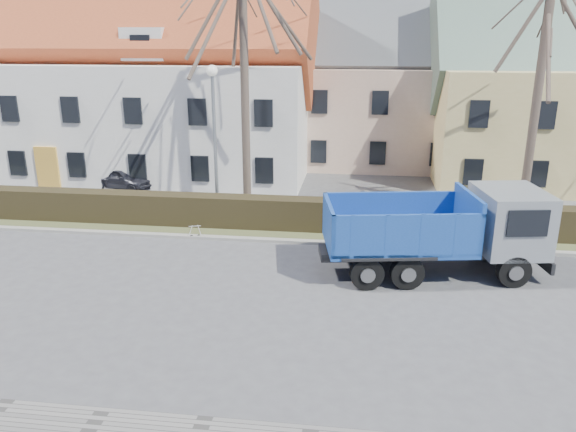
# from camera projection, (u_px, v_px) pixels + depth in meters

# --- Properties ---
(ground) EXTENTS (120.00, 120.00, 0.00)m
(ground) POSITION_uv_depth(u_px,v_px,m) (257.00, 294.00, 17.43)
(ground) COLOR #4D4D50
(curb_far) EXTENTS (80.00, 0.30, 0.12)m
(curb_far) POSITION_uv_depth(u_px,v_px,m) (279.00, 241.00, 21.75)
(curb_far) COLOR gray
(curb_far) RESTS_ON ground
(grass_strip) EXTENTS (80.00, 3.00, 0.10)m
(grass_strip) POSITION_uv_depth(u_px,v_px,m) (284.00, 227.00, 23.26)
(grass_strip) COLOR #484E2C
(grass_strip) RESTS_ON ground
(hedge) EXTENTS (60.00, 0.90, 1.30)m
(hedge) POSITION_uv_depth(u_px,v_px,m) (283.00, 215.00, 22.89)
(hedge) COLOR black
(hedge) RESTS_ON ground
(building_white) EXTENTS (26.80, 10.80, 9.50)m
(building_white) POSITION_uv_depth(u_px,v_px,m) (85.00, 87.00, 32.63)
(building_white) COLOR white
(building_white) RESTS_ON ground
(building_pink) EXTENTS (10.80, 8.80, 8.00)m
(building_pink) POSITION_uv_depth(u_px,v_px,m) (378.00, 97.00, 34.56)
(building_pink) COLOR #C9A48E
(building_pink) RESTS_ON ground
(tree_1) EXTENTS (9.20, 9.20, 12.65)m
(tree_1) POSITION_uv_depth(u_px,v_px,m) (244.00, 68.00, 23.73)
(tree_1) COLOR #4C3E34
(tree_1) RESTS_ON ground
(tree_2) EXTENTS (8.00, 8.00, 11.00)m
(tree_2) POSITION_uv_depth(u_px,v_px,m) (538.00, 91.00, 22.52)
(tree_2) COLOR #4C3E34
(tree_2) RESTS_ON ground
(dump_truck) EXTENTS (7.83, 3.99, 2.99)m
(dump_truck) POSITION_uv_depth(u_px,v_px,m) (427.00, 232.00, 18.47)
(dump_truck) COLOR #153D93
(dump_truck) RESTS_ON ground
(streetlight) EXTENTS (0.52, 0.52, 6.60)m
(streetlight) POSITION_uv_depth(u_px,v_px,m) (215.00, 145.00, 23.37)
(streetlight) COLOR gray
(streetlight) RESTS_ON ground
(cart_frame) EXTENTS (0.75, 0.58, 0.60)m
(cart_frame) POSITION_uv_depth(u_px,v_px,m) (190.00, 232.00, 22.02)
(cart_frame) COLOR silver
(cart_frame) RESTS_ON ground
(parked_car_a) EXTENTS (3.72, 2.40, 1.18)m
(parked_car_a) POSITION_uv_depth(u_px,v_px,m) (123.00, 178.00, 29.08)
(parked_car_a) COLOR #25252E
(parked_car_a) RESTS_ON ground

